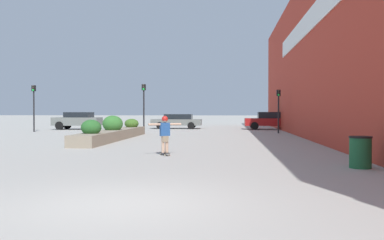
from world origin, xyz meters
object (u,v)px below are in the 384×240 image
at_px(skateboarder, 165,130).
at_px(car_leftmost, 78,120).
at_px(trash_bin, 360,152).
at_px(car_center_left, 177,121).
at_px(car_center_right, 270,120).
at_px(traffic_light_left, 144,100).
at_px(traffic_light_far_left, 34,100).
at_px(traffic_light_right, 279,103).
at_px(skateboard, 165,153).
at_px(car_rightmost, 353,120).

relative_size(skateboarder, car_leftmost, 0.33).
relative_size(trash_bin, car_center_left, 0.20).
bearing_deg(car_center_right, traffic_light_left, 123.58).
height_order(car_center_left, traffic_light_left, traffic_light_left).
height_order(car_center_left, traffic_light_far_left, traffic_light_far_left).
distance_m(skateboarder, traffic_light_right, 17.12).
bearing_deg(skateboard, car_leftmost, 90.04).
relative_size(car_leftmost, traffic_light_left, 1.12).
xyz_separation_m(car_center_left, traffic_light_far_left, (-10.32, -6.98, 1.73)).
bearing_deg(skateboard, traffic_light_far_left, 100.33).
relative_size(skateboarder, car_center_left, 0.29).
relative_size(skateboarder, trash_bin, 1.48).
bearing_deg(traffic_light_left, traffic_light_far_left, 176.76).
distance_m(car_leftmost, traffic_light_right, 17.60).
xyz_separation_m(skateboarder, car_center_right, (5.90, 22.56, -0.10)).
xyz_separation_m(car_center_right, traffic_light_right, (-0.00, -6.54, 1.37)).
bearing_deg(car_rightmost, car_leftmost, -85.23).
relative_size(car_rightmost, traffic_light_left, 1.10).
bearing_deg(car_center_left, traffic_light_right, -131.83).
bearing_deg(car_rightmost, car_center_right, -86.04).
distance_m(skateboard, trash_bin, 6.72).
height_order(car_center_right, traffic_light_far_left, traffic_light_far_left).
relative_size(trash_bin, traffic_light_far_left, 0.25).
bearing_deg(car_leftmost, car_rightmost, -85.23).
distance_m(car_rightmost, traffic_light_right, 10.20).
distance_m(skateboarder, traffic_light_far_left, 20.88).
bearing_deg(skateboard, traffic_light_left, 76.70).
xyz_separation_m(skateboarder, car_leftmost, (-10.91, 21.06, -0.10)).
bearing_deg(skateboard, car_center_right, 47.99).
relative_size(skateboarder, traffic_light_left, 0.37).
xyz_separation_m(skateboard, skateboarder, (0.00, 0.00, 0.84)).
xyz_separation_m(skateboard, car_center_left, (-2.41, 23.46, 0.64)).
bearing_deg(car_center_right, traffic_light_right, 179.98).
distance_m(car_leftmost, traffic_light_left, 8.73).
bearing_deg(traffic_light_far_left, traffic_light_left, -3.24).
bearing_deg(skateboard, traffic_light_right, 42.43).
height_order(car_rightmost, traffic_light_far_left, traffic_light_far_left).
relative_size(car_center_right, traffic_light_right, 1.36).
xyz_separation_m(skateboard, traffic_light_right, (5.90, 16.02, 2.10)).
bearing_deg(traffic_light_far_left, car_center_left, 34.06).
height_order(traffic_light_right, traffic_light_far_left, traffic_light_far_left).
height_order(car_center_right, traffic_light_right, traffic_light_right).
bearing_deg(traffic_light_left, car_center_left, 77.98).
xyz_separation_m(car_leftmost, car_center_right, (16.81, 1.50, -0.01)).
bearing_deg(car_leftmost, car_center_left, -74.24).
distance_m(skateboard, skateboarder, 0.84).
distance_m(traffic_light_left, traffic_light_right, 9.90).
distance_m(trash_bin, traffic_light_left, 21.53).
relative_size(skateboard, car_center_left, 0.15).
height_order(car_rightmost, traffic_light_right, traffic_light_right).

